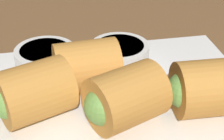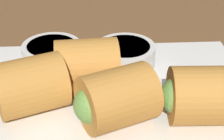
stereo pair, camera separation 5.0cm
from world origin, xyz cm
name	(u,v)px [view 1 (the left image)]	position (x,y,z in cm)	size (l,w,h in cm)	color
table_surface	(133,89)	(0.00, 0.00, 1.00)	(180.00, 140.00, 2.00)	brown
serving_plate	(112,92)	(-3.32, -2.63, 2.76)	(32.72, 21.89, 1.50)	white
roll_front_left	(205,88)	(5.26, -8.96, 6.51)	(8.24, 6.28, 6.03)	#C68438
roll_front_right	(122,99)	(-3.57, -9.12, 6.51)	(8.87, 8.30, 6.03)	#C68438
roll_back_left	(82,67)	(-6.68, -2.36, 6.51)	(8.35, 6.55, 6.03)	#C68438
roll_back_right	(30,93)	(-12.54, -6.43, 6.51)	(8.81, 8.21, 6.03)	#C68438
dipping_bowl_near	(119,53)	(-1.32, 2.68, 4.97)	(7.63, 7.63, 2.70)	silver
dipping_bowl_far	(46,58)	(-10.74, 3.34, 4.97)	(7.63, 7.63, 2.70)	silver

